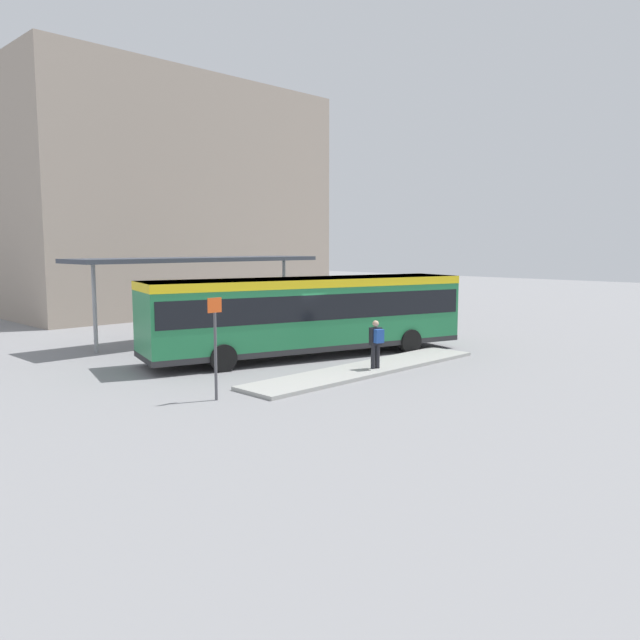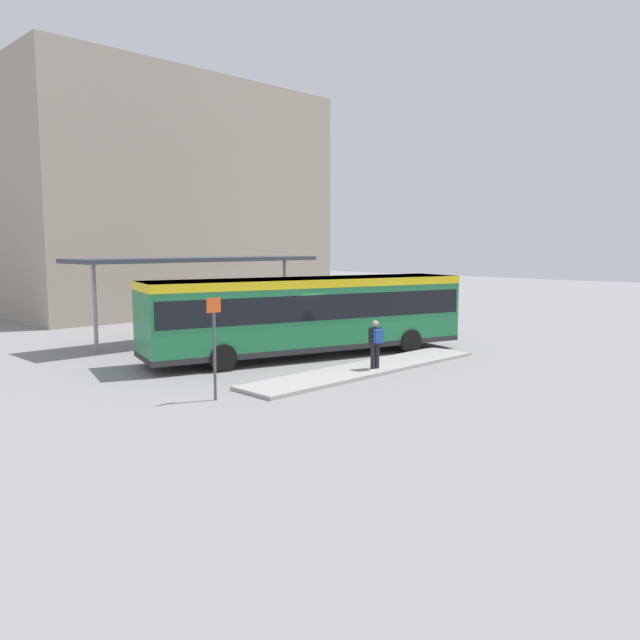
# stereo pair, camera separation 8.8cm
# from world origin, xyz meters

# --- Properties ---
(ground_plane) EXTENTS (120.00, 120.00, 0.00)m
(ground_plane) POSITION_xyz_m (0.00, 0.00, 0.00)
(ground_plane) COLOR gray
(curb_island) EXTENTS (10.02, 1.80, 0.12)m
(curb_island) POSITION_xyz_m (-0.51, -3.39, 0.06)
(curb_island) COLOR #9E9E99
(curb_island) RESTS_ON ground_plane
(city_bus) EXTENTS (12.70, 5.96, 2.98)m
(city_bus) POSITION_xyz_m (0.01, -0.00, 1.75)
(city_bus) COLOR #237A47
(city_bus) RESTS_ON ground_plane
(pedestrian_waiting) EXTENTS (0.44, 0.49, 1.61)m
(pedestrian_waiting) POSITION_xyz_m (-0.50, -3.75, 1.04)
(pedestrian_waiting) COLOR #232328
(pedestrian_waiting) RESTS_ON curb_island
(bicycle_red) EXTENTS (0.48, 1.79, 0.77)m
(bicycle_red) POSITION_xyz_m (10.24, 1.69, 0.39)
(bicycle_red) COLOR black
(bicycle_red) RESTS_ON ground_plane
(bicycle_white) EXTENTS (0.48, 1.54, 0.67)m
(bicycle_white) POSITION_xyz_m (10.30, 2.55, 0.34)
(bicycle_white) COLOR black
(bicycle_white) RESTS_ON ground_plane
(bicycle_orange) EXTENTS (0.48, 1.71, 0.74)m
(bicycle_orange) POSITION_xyz_m (10.54, 3.41, 0.37)
(bicycle_orange) COLOR black
(bicycle_orange) RESTS_ON ground_plane
(station_shelter) EXTENTS (11.63, 2.75, 3.68)m
(station_shelter) POSITION_xyz_m (-0.42, 6.45, 3.53)
(station_shelter) COLOR #383D47
(station_shelter) RESTS_ON ground_plane
(potted_planter_near_shelter) EXTENTS (1.03, 1.03, 1.52)m
(potted_planter_near_shelter) POSITION_xyz_m (2.54, 4.33, 0.78)
(potted_planter_near_shelter) COLOR slate
(potted_planter_near_shelter) RESTS_ON ground_plane
(platform_sign) EXTENTS (0.44, 0.08, 2.80)m
(platform_sign) POSITION_xyz_m (-6.49, -3.12, 1.56)
(platform_sign) COLOR #4C4C51
(platform_sign) RESTS_ON ground_plane
(station_building) EXTENTS (20.11, 15.56, 14.39)m
(station_building) POSITION_xyz_m (6.00, 22.30, 7.20)
(station_building) COLOR gray
(station_building) RESTS_ON ground_plane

